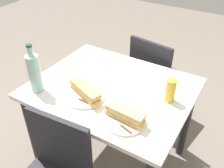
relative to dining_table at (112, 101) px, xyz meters
The scene contains 12 objects.
ground_plane 0.62m from the dining_table, ahead, with size 8.00×8.00×0.00m, color #6B6056.
dining_table is the anchor object (origin of this frame).
chair_near 0.63m from the dining_table, 95.54° to the right, with size 0.46×0.46×0.85m.
plate_near 0.36m from the dining_table, 133.65° to the left, with size 0.24×0.24×0.01m, color silver.
baguette_sandwich_near 0.37m from the dining_table, 133.65° to the left, with size 0.23×0.09×0.07m.
knife_near 0.40m from the dining_table, 128.37° to the left, with size 0.18×0.06×0.01m.
plate_far 0.24m from the dining_table, 66.42° to the left, with size 0.24×0.24×0.01m, color white.
baguette_sandwich_far 0.26m from the dining_table, 66.42° to the left, with size 0.26×0.16×0.07m.
knife_far 0.29m from the dining_table, 69.47° to the left, with size 0.18×0.02×0.01m.
water_bottle 0.54m from the dining_table, 35.59° to the left, with size 0.08×0.08×0.32m.
beer_glass 0.42m from the dining_table, behind, with size 0.06×0.06×0.15m, color gold.
paper_napkin 0.26m from the dining_table, 37.39° to the right, with size 0.14×0.14×0.00m, color white.
Camera 1 is at (-0.69, 1.14, 1.70)m, focal length 40.08 mm.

